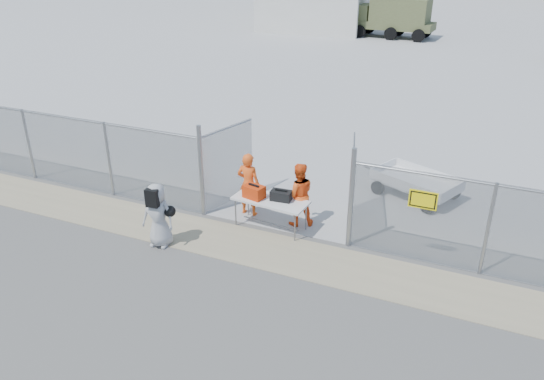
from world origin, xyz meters
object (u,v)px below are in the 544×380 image
at_px(visitor, 158,215).
at_px(utility_trailer, 416,185).
at_px(security_worker_left, 249,184).
at_px(security_worker_right, 298,195).
at_px(folding_table, 270,214).

relative_size(visitor, utility_trailer, 0.53).
xyz_separation_m(security_worker_left, security_worker_right, (1.40, 0.00, -0.02)).
xyz_separation_m(folding_table, utility_trailer, (3.05, 3.34, -0.04)).
distance_m(folding_table, utility_trailer, 4.53).
relative_size(security_worker_left, security_worker_right, 1.03).
xyz_separation_m(visitor, utility_trailer, (5.15, 5.17, -0.44)).
bearing_deg(folding_table, utility_trailer, 52.21).
height_order(folding_table, visitor, visitor).
relative_size(security_worker_left, utility_trailer, 0.58).
bearing_deg(security_worker_left, folding_table, 149.83).
height_order(security_worker_left, utility_trailer, security_worker_left).
height_order(folding_table, security_worker_left, security_worker_left).
distance_m(visitor, utility_trailer, 7.31).
bearing_deg(visitor, folding_table, 34.44).
height_order(security_worker_right, visitor, security_worker_right).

